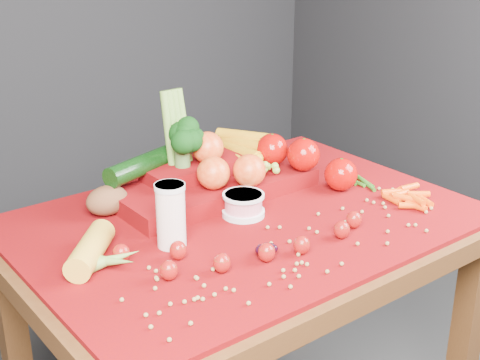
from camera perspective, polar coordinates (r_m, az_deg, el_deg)
table at (r=1.64m, az=0.43°, el=-6.54°), size 1.10×0.80×0.75m
red_cloth at (r=1.60m, az=0.44°, el=-3.35°), size 1.05×0.75×0.01m
milk_glass at (r=1.43m, az=-5.93°, el=-2.83°), size 0.07×0.07×0.14m
yogurt_bowl at (r=1.59m, az=0.29°, el=-2.06°), size 0.10×0.10×0.06m
strawberry_scatter at (r=1.42m, az=-0.09°, el=-5.44°), size 0.54×0.28×0.05m
dark_grape_cluster at (r=1.42m, az=2.40°, el=-5.84°), size 0.06×0.05×0.03m
soybean_scatter at (r=1.46m, az=5.32°, el=-5.61°), size 0.84×0.24×0.01m
corn_ear at (r=1.39m, az=-11.76°, el=-6.52°), size 0.25×0.26×0.06m
potato at (r=1.62m, az=-11.26°, el=-1.72°), size 0.11×0.08×0.07m
baby_carrot_pile at (r=1.72m, az=14.24°, el=-1.35°), size 0.17×0.18×0.03m
green_bean_pile at (r=1.82m, az=9.93°, el=-0.03°), size 0.14×0.12×0.01m
produce_mound at (r=1.71m, az=-1.27°, el=0.86°), size 0.59×0.37×0.27m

